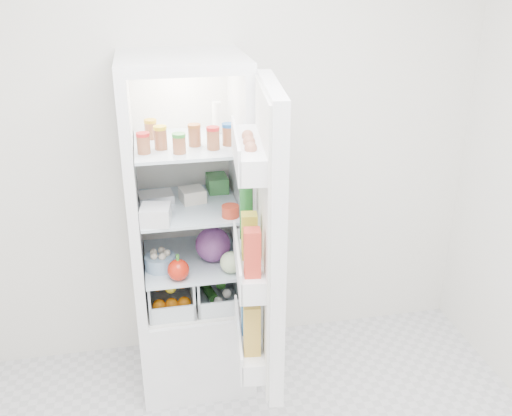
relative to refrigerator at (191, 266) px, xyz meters
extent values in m
cube|color=silver|center=(0.20, 0.25, 0.63)|extent=(3.00, 0.02, 2.60)
cube|color=white|center=(0.00, -0.04, -0.42)|extent=(0.60, 0.60, 0.50)
cube|color=white|center=(0.00, -0.04, 1.11)|extent=(0.60, 0.60, 0.05)
cube|color=white|center=(0.00, 0.24, 0.46)|extent=(0.60, 0.05, 1.25)
cube|color=white|center=(-0.28, -0.04, 0.46)|extent=(0.05, 0.60, 1.25)
cube|color=white|center=(0.27, -0.04, 0.46)|extent=(0.05, 0.60, 1.25)
cube|color=white|center=(0.00, 0.21, 0.46)|extent=(0.50, 0.01, 1.25)
sphere|color=white|center=(0.00, 0.17, 1.04)|extent=(0.05, 0.05, 0.05)
cube|color=silver|center=(0.00, -0.06, 0.07)|extent=(0.49, 0.53, 0.01)
cube|color=silver|center=(0.00, -0.06, 0.38)|extent=(0.49, 0.53, 0.02)
cube|color=silver|center=(0.00, -0.06, 0.71)|extent=(0.49, 0.53, 0.02)
cylinder|color=#B21919|center=(-0.20, -0.20, 0.76)|extent=(0.06, 0.06, 0.08)
cylinder|color=gold|center=(-0.12, -0.15, 0.76)|extent=(0.06, 0.06, 0.08)
cylinder|color=#267226|center=(-0.04, -0.23, 0.76)|extent=(0.06, 0.06, 0.08)
cylinder|color=brown|center=(0.04, -0.13, 0.76)|extent=(0.06, 0.06, 0.08)
cylinder|color=#B21919|center=(0.12, -0.20, 0.76)|extent=(0.06, 0.06, 0.08)
cylinder|color=#194C8C|center=(0.20, -0.15, 0.76)|extent=(0.06, 0.06, 0.08)
cylinder|color=#BF8C19|center=(-0.16, 0.03, 0.76)|extent=(0.06, 0.06, 0.08)
cylinder|color=white|center=(0.17, 0.06, 0.80)|extent=(0.06, 0.06, 0.16)
cube|color=silver|center=(-0.17, -0.26, 0.44)|extent=(0.15, 0.15, 0.09)
cube|color=silver|center=(0.02, -0.02, 0.43)|extent=(0.14, 0.14, 0.07)
cylinder|color=red|center=(0.19, -0.25, 0.42)|extent=(0.09, 0.09, 0.06)
cube|color=silver|center=(-0.16, 0.02, 0.41)|extent=(0.18, 0.15, 0.04)
cube|color=#3C8541|center=(0.17, 0.10, 0.43)|extent=(0.11, 0.15, 0.08)
sphere|color=#4F1D56|center=(0.11, -0.10, 0.17)|extent=(0.18, 0.18, 0.18)
sphere|color=red|center=(-0.08, -0.27, 0.14)|extent=(0.11, 0.11, 0.11)
cylinder|color=#86A8C8|center=(-0.17, -0.14, 0.12)|extent=(0.19, 0.19, 0.07)
sphere|color=beige|center=(0.18, -0.25, 0.14)|extent=(0.11, 0.11, 0.11)
sphere|color=orange|center=(-0.19, -0.18, -0.12)|extent=(0.07, 0.07, 0.07)
sphere|color=orange|center=(-0.12, -0.18, -0.12)|extent=(0.07, 0.07, 0.07)
sphere|color=orange|center=(-0.06, -0.18, -0.12)|extent=(0.07, 0.07, 0.07)
sphere|color=orange|center=(-0.19, -0.06, -0.06)|extent=(0.07, 0.07, 0.07)
sphere|color=orange|center=(-0.12, -0.06, -0.06)|extent=(0.07, 0.07, 0.07)
sphere|color=orange|center=(-0.06, -0.06, -0.06)|extent=(0.07, 0.07, 0.07)
sphere|color=orange|center=(-0.15, 0.06, -0.12)|extent=(0.07, 0.07, 0.07)
sphere|color=yellow|center=(-0.16, -0.12, -0.03)|extent=(0.06, 0.06, 0.06)
sphere|color=yellow|center=(-0.09, -0.01, -0.03)|extent=(0.06, 0.06, 0.06)
sphere|color=yellow|center=(-0.12, -0.16, -0.03)|extent=(0.06, 0.06, 0.06)
cylinder|color=#1B4E1A|center=(0.08, -0.06, -0.13)|extent=(0.09, 0.21, 0.05)
cylinder|color=#1B4E1A|center=(0.16, -0.01, -0.08)|extent=(0.08, 0.21, 0.05)
sphere|color=white|center=(0.12, -0.18, -0.13)|extent=(0.05, 0.05, 0.05)
sphere|color=white|center=(0.17, -0.16, -0.10)|extent=(0.05, 0.05, 0.05)
cube|color=white|center=(0.30, -0.64, 0.46)|extent=(0.13, 0.60, 1.30)
cube|color=white|center=(0.26, -0.64, 0.46)|extent=(0.07, 0.56, 1.26)
cube|color=white|center=(0.21, -0.63, 0.83)|extent=(0.17, 0.51, 0.10)
cube|color=white|center=(0.21, -0.63, 0.33)|extent=(0.17, 0.51, 0.10)
cube|color=white|center=(0.21, -0.63, -0.07)|extent=(0.17, 0.51, 0.10)
sphere|color=#9E6047|center=(0.19, -0.75, 0.89)|extent=(0.05, 0.05, 0.05)
sphere|color=#9E6047|center=(0.20, -0.67, 0.89)|extent=(0.05, 0.05, 0.05)
sphere|color=#9E6047|center=(0.21, -0.59, 0.89)|extent=(0.05, 0.05, 0.05)
cylinder|color=#1B5F23|center=(0.22, -0.48, 0.51)|extent=(0.06, 0.06, 0.26)
cube|color=gold|center=(0.20, -0.66, 0.48)|extent=(0.07, 0.07, 0.20)
cube|color=red|center=(0.19, -0.81, 0.48)|extent=(0.07, 0.07, 0.20)
cube|color=white|center=(0.22, -0.48, 0.10)|extent=(0.08, 0.08, 0.24)
cube|color=#256FBB|center=(0.21, -0.63, 0.10)|extent=(0.08, 0.08, 0.24)
cube|color=gold|center=(0.19, -0.78, 0.10)|extent=(0.08, 0.08, 0.24)
camera|label=1|loc=(-0.19, -2.74, 1.54)|focal=40.00mm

